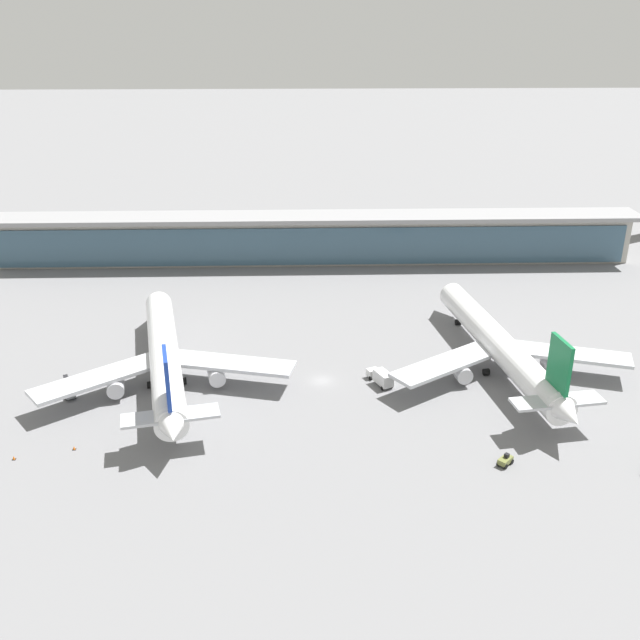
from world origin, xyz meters
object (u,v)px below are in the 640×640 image
object	(u,v)px
safety_cone_alpha	(74,448)
airliner_left_stand	(164,357)
service_truck_near_nose_white	(546,387)
safety_cone_charlie	(166,436)
service_truck_under_wing_olive	(505,460)
service_truck_by_tail_grey	(69,392)
service_truck_on_taxiway_white	(381,377)
airliner_centre_stand	(500,346)
safety_cone_bravo	(14,458)

from	to	relation	value
safety_cone_alpha	airliner_left_stand	bearing A→B (deg)	63.68
service_truck_near_nose_white	safety_cone_alpha	xyz separation A→B (m)	(-88.74, -18.44, -0.49)
airliner_left_stand	safety_cone_charlie	xyz separation A→B (m)	(3.44, -20.92, -5.36)
service_truck_under_wing_olive	service_truck_by_tail_grey	distance (m)	84.32
airliner_left_stand	service_truck_on_taxiway_white	xyz separation A→B (m)	(43.94, -2.23, -3.99)
airliner_left_stand	safety_cone_alpha	distance (m)	27.61
safety_cone_charlie	service_truck_near_nose_white	bearing A→B (deg)	11.63
airliner_centre_stand	service_truck_near_nose_white	xyz separation A→B (m)	(7.28, -9.19, -4.87)
airliner_left_stand	safety_cone_charlie	bearing A→B (deg)	-80.67
service_truck_under_wing_olive	service_truck_by_tail_grey	size ratio (longest dim) A/B	0.48
service_truck_on_taxiway_white	safety_cone_alpha	xyz separation A→B (m)	(-55.95, -22.05, -1.37)
safety_cone_bravo	service_truck_on_taxiway_white	bearing A→B (deg)	20.76
airliner_centre_stand	service_truck_by_tail_grey	xyz separation A→B (m)	(-87.84, -8.26, -4.87)
airliner_left_stand	service_truck_by_tail_grey	bearing A→B (deg)	-165.04
service_truck_near_nose_white	safety_cone_bravo	bearing A→B (deg)	-167.83
safety_cone_charlie	safety_cone_bravo	bearing A→B (deg)	-166.24
airliner_left_stand	safety_cone_alpha	xyz separation A→B (m)	(-12.01, -24.28, -5.36)
airliner_left_stand	airliner_centre_stand	xyz separation A→B (m)	(69.45, 3.35, 0.00)
safety_cone_bravo	safety_cone_charlie	world-z (taller)	same
airliner_left_stand	service_truck_under_wing_olive	xyz separation A→B (m)	(61.79, -31.02, -4.81)
service_truck_on_taxiway_white	service_truck_by_tail_grey	bearing A→B (deg)	-177.54
airliner_left_stand	service_truck_near_nose_white	world-z (taller)	airliner_left_stand
service_truck_on_taxiway_white	service_truck_near_nose_white	bearing A→B (deg)	-6.27
airliner_left_stand	safety_cone_charlie	distance (m)	21.87
safety_cone_bravo	service_truck_by_tail_grey	bearing A→B (deg)	82.20
service_truck_near_nose_white	safety_cone_bravo	xyz separation A→B (m)	(-98.15, -21.17, -0.49)
airliner_centre_stand	service_truck_under_wing_olive	size ratio (longest dim) A/B	20.91
airliner_centre_stand	service_truck_under_wing_olive	distance (m)	35.54
airliner_centre_stand	service_truck_under_wing_olive	xyz separation A→B (m)	(-7.66, -34.37, -4.81)
safety_cone_alpha	safety_cone_charlie	distance (m)	15.81
airliner_centre_stand	service_truck_by_tail_grey	distance (m)	88.36
airliner_left_stand	service_truck_by_tail_grey	xyz separation A→B (m)	(-18.39, -4.91, -4.87)
service_truck_on_taxiway_white	safety_cone_bravo	xyz separation A→B (m)	(-65.36, -24.77, -1.37)
airliner_centre_stand	service_truck_on_taxiway_white	distance (m)	26.42
safety_cone_alpha	service_truck_on_taxiway_white	bearing A→B (deg)	21.51
airliner_centre_stand	service_truck_by_tail_grey	size ratio (longest dim) A/B	9.98
service_truck_near_nose_white	safety_cone_alpha	distance (m)	90.64
service_truck_under_wing_olive	safety_cone_alpha	size ratio (longest dim) A/B	4.62
service_truck_on_taxiway_white	safety_cone_charlie	size ratio (longest dim) A/B	10.84
airliner_centre_stand	service_truck_near_nose_white	size ratio (longest dim) A/B	9.86
service_truck_by_tail_grey	service_truck_on_taxiway_white	bearing A→B (deg)	2.46
safety_cone_alpha	safety_cone_bravo	size ratio (longest dim) A/B	1.00
airliner_left_stand	service_truck_on_taxiway_white	bearing A→B (deg)	-2.91
service_truck_near_nose_white	safety_cone_alpha	bearing A→B (deg)	-168.26
service_truck_under_wing_olive	service_truck_near_nose_white	bearing A→B (deg)	59.32
service_truck_by_tail_grey	safety_cone_charlie	xyz separation A→B (m)	(21.83, -16.01, -0.49)
airliner_left_stand	safety_cone_bravo	size ratio (longest dim) A/B	96.03
airliner_centre_stand	service_truck_under_wing_olive	world-z (taller)	airliner_centre_stand
airliner_left_stand	safety_cone_charlie	size ratio (longest dim) A/B	96.03
airliner_centre_stand	safety_cone_alpha	xyz separation A→B (m)	(-81.46, -27.63, -5.36)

